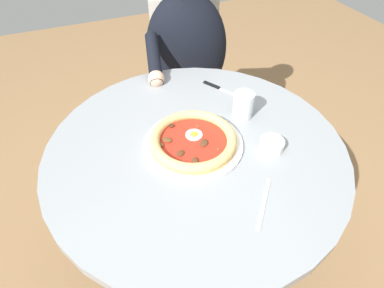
# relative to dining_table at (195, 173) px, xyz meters

# --- Properties ---
(ground_plane) EXTENTS (6.00, 6.00, 0.02)m
(ground_plane) POSITION_rel_dining_table_xyz_m (0.00, 0.00, -0.62)
(ground_plane) COLOR olive
(dining_table) EXTENTS (0.99, 0.99, 0.75)m
(dining_table) POSITION_rel_dining_table_xyz_m (0.00, 0.00, 0.00)
(dining_table) COLOR gray
(dining_table) RESTS_ON ground
(pizza_on_plate) EXTENTS (0.33, 0.33, 0.04)m
(pizza_on_plate) POSITION_rel_dining_table_xyz_m (0.01, 0.01, 0.16)
(pizza_on_plate) COLOR white
(pizza_on_plate) RESTS_ON dining_table
(water_glass) EXTENTS (0.07, 0.07, 0.10)m
(water_glass) POSITION_rel_dining_table_xyz_m (0.08, -0.22, 0.18)
(water_glass) COLOR silver
(water_glass) RESTS_ON dining_table
(steak_knife) EXTENTS (0.19, 0.12, 0.01)m
(steak_knife) POSITION_rel_dining_table_xyz_m (0.27, -0.22, 0.14)
(steak_knife) COLOR silver
(steak_knife) RESTS_ON dining_table
(ramekin_capers) EXTENTS (0.08, 0.08, 0.03)m
(ramekin_capers) POSITION_rel_dining_table_xyz_m (-0.10, -0.22, 0.16)
(ramekin_capers) COLOR white
(ramekin_capers) RESTS_ON dining_table
(fork_utensil) EXTENTS (0.14, 0.13, 0.00)m
(fork_utensil) POSITION_rel_dining_table_xyz_m (-0.28, -0.09, 0.14)
(fork_utensil) COLOR #BCBCC1
(fork_utensil) RESTS_ON dining_table
(diner_person) EXTENTS (0.47, 0.49, 1.20)m
(diner_person) POSITION_rel_dining_table_xyz_m (0.65, -0.22, -0.06)
(diner_person) COLOR #282833
(diner_person) RESTS_ON ground
(cafe_chair_diner) EXTENTS (0.52, 0.52, 0.89)m
(cafe_chair_diner) POSITION_rel_dining_table_xyz_m (0.79, -0.27, -0.08)
(cafe_chair_diner) COLOR beige
(cafe_chair_diner) RESTS_ON ground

